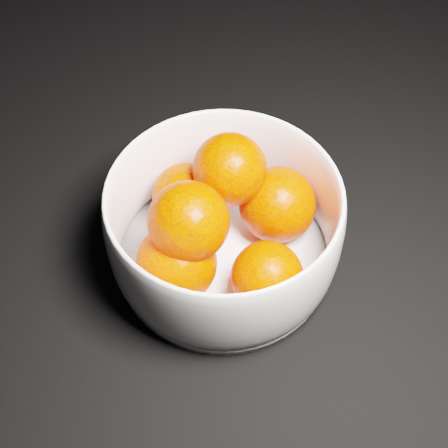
# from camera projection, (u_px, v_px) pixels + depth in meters

# --- Properties ---
(bowl) EXTENTS (0.20, 0.20, 0.10)m
(bowl) POSITION_uv_depth(u_px,v_px,m) (224.00, 227.00, 0.52)
(bowl) COLOR white
(bowl) RESTS_ON ground
(orange_pile) EXTENTS (0.15, 0.14, 0.10)m
(orange_pile) POSITION_uv_depth(u_px,v_px,m) (221.00, 221.00, 0.52)
(orange_pile) COLOR #FF3500
(orange_pile) RESTS_ON bowl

